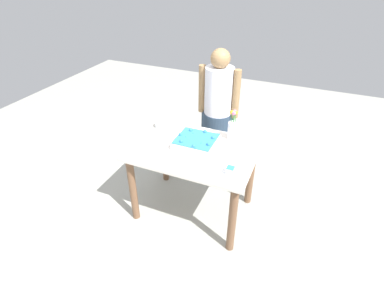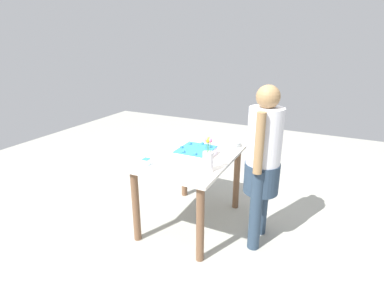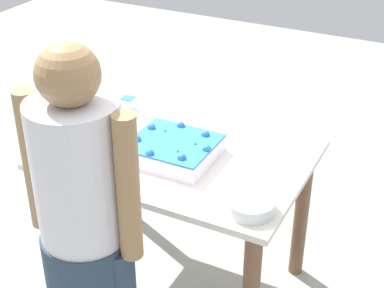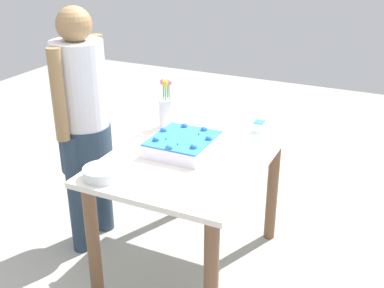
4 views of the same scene
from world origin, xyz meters
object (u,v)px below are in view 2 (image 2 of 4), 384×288
(flower_vase, at_px, (208,159))
(fruit_bowl, at_px, (232,144))
(serving_plate_with_slice, at_px, (146,164))
(sheet_cake, at_px, (196,152))
(person_standing, at_px, (263,157))
(cake_knife, at_px, (191,143))

(flower_vase, relative_size, fruit_bowl, 1.59)
(serving_plate_with_slice, height_order, fruit_bowl, serving_plate_with_slice)
(sheet_cake, relative_size, flower_vase, 1.20)
(serving_plate_with_slice, bearing_deg, flower_vase, -75.02)
(serving_plate_with_slice, xyz_separation_m, flower_vase, (0.14, -0.54, 0.09))
(person_standing, bearing_deg, sheet_cake, 0.93)
(cake_knife, height_order, fruit_bowl, fruit_bowl)
(serving_plate_with_slice, bearing_deg, person_standing, -65.70)
(sheet_cake, relative_size, fruit_bowl, 1.91)
(sheet_cake, relative_size, serving_plate_with_slice, 1.87)
(serving_plate_with_slice, distance_m, fruit_bowl, 1.00)
(cake_knife, height_order, person_standing, person_standing)
(cake_knife, height_order, flower_vase, flower_vase)
(cake_knife, bearing_deg, flower_vase, 169.27)
(sheet_cake, distance_m, person_standing, 0.65)
(sheet_cake, bearing_deg, flower_vase, -137.99)
(sheet_cake, bearing_deg, serving_plate_with_slice, 144.73)
(sheet_cake, bearing_deg, fruit_bowl, -25.72)
(cake_knife, xyz_separation_m, person_standing, (-0.34, -0.87, 0.10))
(serving_plate_with_slice, bearing_deg, cake_knife, -5.57)
(fruit_bowl, bearing_deg, cake_knife, 102.44)
(sheet_cake, bearing_deg, person_standing, -89.07)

